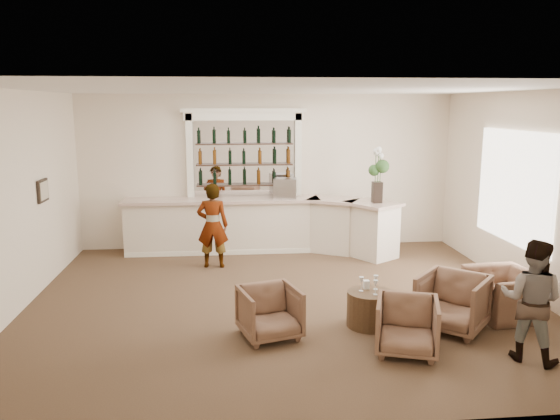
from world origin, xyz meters
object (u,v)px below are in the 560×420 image
(flower_vase, at_px, (378,172))
(armchair_right, at_px, (452,302))
(armchair_center, at_px, (407,326))
(armchair_left, at_px, (270,313))
(cocktail_table, at_px, (369,309))
(espresso_machine, at_px, (285,188))
(armchair_far, at_px, (505,294))
(bar_counter, at_px, (262,225))
(sommelier, at_px, (213,225))
(guest, at_px, (531,300))

(flower_vase, bearing_deg, armchair_right, -88.67)
(armchair_center, bearing_deg, armchair_right, 54.54)
(armchair_left, distance_m, armchair_right, 2.53)
(flower_vase, bearing_deg, cocktail_table, -106.42)
(cocktail_table, relative_size, armchair_center, 0.82)
(armchair_right, xyz_separation_m, espresso_machine, (-1.86, 4.40, 0.95))
(espresso_machine, bearing_deg, armchair_far, -45.81)
(bar_counter, bearing_deg, sommelier, -134.71)
(bar_counter, distance_m, armchair_left, 4.36)
(cocktail_table, bearing_deg, sommelier, 126.28)
(bar_counter, bearing_deg, armchair_left, -92.18)
(armchair_far, relative_size, flower_vase, 0.93)
(cocktail_table, relative_size, guest, 0.42)
(armchair_right, height_order, flower_vase, flower_vase)
(armchair_right, xyz_separation_m, flower_vase, (-0.09, 3.69, 1.37))
(armchair_right, bearing_deg, guest, -17.34)
(guest, relative_size, espresso_machine, 3.18)
(bar_counter, relative_size, armchair_left, 7.51)
(bar_counter, xyz_separation_m, guest, (2.93, -5.29, 0.18))
(sommelier, height_order, guest, sommelier)
(armchair_far, bearing_deg, flower_vase, -168.78)
(cocktail_table, bearing_deg, armchair_left, -169.81)
(armchair_left, xyz_separation_m, espresso_machine, (0.66, 4.41, 1.00))
(cocktail_table, bearing_deg, flower_vase, 73.58)
(espresso_machine, distance_m, flower_vase, 1.96)
(guest, bearing_deg, armchair_right, -19.00)
(cocktail_table, distance_m, armchair_far, 2.10)
(armchair_right, xyz_separation_m, armchair_far, (0.99, 0.43, -0.06))
(armchair_right, bearing_deg, bar_counter, 160.29)
(bar_counter, distance_m, sommelier, 1.44)
(flower_vase, bearing_deg, armchair_center, -100.07)
(guest, xyz_separation_m, armchair_left, (-3.10, 0.94, -0.41))
(guest, xyz_separation_m, armchair_far, (0.42, 1.38, -0.42))
(armchair_far, bearing_deg, espresso_machine, -151.35)
(guest, xyz_separation_m, flower_vase, (-0.65, 4.63, 1.01))
(bar_counter, xyz_separation_m, flower_vase, (2.28, -0.65, 1.19))
(armchair_far, bearing_deg, cocktail_table, -92.02)
(bar_counter, height_order, flower_vase, flower_vase)
(bar_counter, height_order, cocktail_table, bar_counter)
(armchair_far, relative_size, espresso_machine, 2.17)
(armchair_right, bearing_deg, armchair_center, -101.57)
(sommelier, bearing_deg, flower_vase, -169.57)
(cocktail_table, height_order, espresso_machine, espresso_machine)
(cocktail_table, height_order, armchair_center, armchair_center)
(bar_counter, bearing_deg, flower_vase, -16.04)
(cocktail_table, bearing_deg, bar_counter, 107.15)
(espresso_machine, height_order, flower_vase, flower_vase)
(flower_vase, bearing_deg, armchair_left, -123.46)
(armchair_left, bearing_deg, guest, -32.79)
(cocktail_table, relative_size, sommelier, 0.39)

